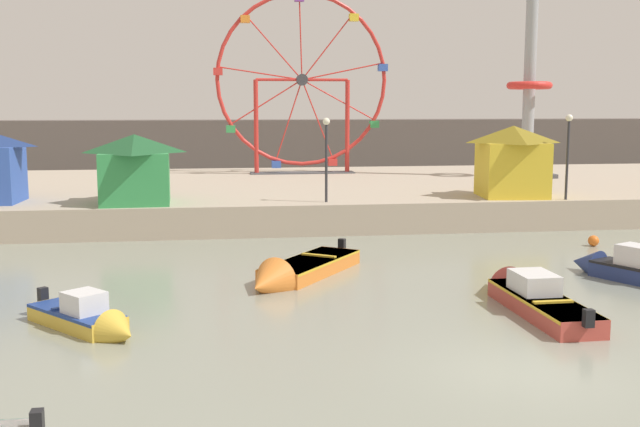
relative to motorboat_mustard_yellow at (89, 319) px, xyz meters
The scene contains 14 objects.
ground_plane 10.72m from the motorboat_mustard_yellow, 24.45° to the right, with size 240.00×240.00×0.00m, color gray.
quay_promenade 24.91m from the motorboat_mustard_yellow, 66.94° to the left, with size 110.00×19.79×1.38m, color tan.
distant_town_skyline 44.40m from the motorboat_mustard_yellow, 77.29° to the left, with size 140.00×3.00×4.40m, color #564C47.
motorboat_mustard_yellow is the anchor object (origin of this frame).
motorboat_navy_blue 16.98m from the motorboat_mustard_yellow, 11.56° to the left, with size 3.12×4.83×1.45m.
motorboat_faded_red 12.04m from the motorboat_mustard_yellow, ahead, with size 1.41×6.26×1.43m.
motorboat_orange_hull 7.58m from the motorboat_mustard_yellow, 40.66° to the left, with size 4.63×5.68×1.46m.
ferris_wheel_red_frame 30.37m from the motorboat_mustard_yellow, 72.92° to the left, with size 10.78×1.20×11.10m.
drop_tower_steel_tower 33.32m from the motorboat_mustard_yellow, 48.18° to the left, with size 2.80×2.80×14.39m.
carnival_booth_yellow_awning 22.85m from the motorboat_mustard_yellow, 41.11° to the left, with size 3.47×3.33×3.33m.
carnival_booth_green_kiosk 15.14m from the motorboat_mustard_yellow, 90.82° to the left, with size 3.36×3.65×3.03m.
promenade_lamp_near 16.68m from the motorboat_mustard_yellow, 60.01° to the left, with size 0.32×0.32×3.73m.
promenade_lamp_far 23.67m from the motorboat_mustard_yellow, 35.20° to the left, with size 0.32×0.32×3.87m.
mooring_buoy_orange 20.64m from the motorboat_mustard_yellow, 26.91° to the left, with size 0.44×0.44×0.44m, color orange.
Camera 1 is at (-6.55, -15.20, 5.76)m, focal length 43.36 mm.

